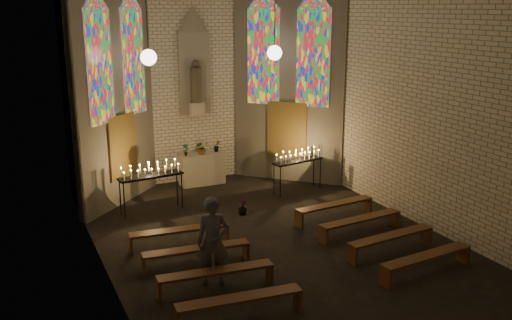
# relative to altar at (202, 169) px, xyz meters

# --- Properties ---
(floor) EXTENTS (12.00, 12.00, 0.00)m
(floor) POSITION_rel_altar_xyz_m (0.00, -5.45, -0.50)
(floor) COLOR black
(floor) RESTS_ON ground
(room) EXTENTS (8.22, 12.43, 7.00)m
(room) POSITION_rel_altar_xyz_m (-0.00, -2.08, 3.22)
(room) COLOR #ECE2C5
(room) RESTS_ON ground
(altar) EXTENTS (1.40, 0.60, 1.00)m
(altar) POSITION_rel_altar_xyz_m (0.00, 0.00, 0.00)
(altar) COLOR beige
(altar) RESTS_ON ground
(flower_vase_left) EXTENTS (0.23, 0.17, 0.39)m
(flower_vase_left) POSITION_rel_altar_xyz_m (-0.54, -0.04, 0.70)
(flower_vase_left) COLOR #4C723F
(flower_vase_left) RESTS_ON altar
(flower_vase_center) EXTENTS (0.41, 0.36, 0.45)m
(flower_vase_center) POSITION_rel_altar_xyz_m (-0.00, -0.05, 0.72)
(flower_vase_center) COLOR #4C723F
(flower_vase_center) RESTS_ON altar
(flower_vase_right) EXTENTS (0.21, 0.17, 0.37)m
(flower_vase_right) POSITION_rel_altar_xyz_m (0.55, 0.05, 0.69)
(flower_vase_right) COLOR #4C723F
(flower_vase_right) RESTS_ON altar
(aisle_flower_pot) EXTENTS (0.32, 0.32, 0.44)m
(aisle_flower_pot) POSITION_rel_altar_xyz_m (0.05, -3.14, -0.28)
(aisle_flower_pot) COLOR #4C723F
(aisle_flower_pot) RESTS_ON ground
(votive_stand_left) EXTENTS (1.82, 0.62, 1.31)m
(votive_stand_left) POSITION_rel_altar_xyz_m (-2.13, -1.85, 0.63)
(votive_stand_left) COLOR black
(votive_stand_left) RESTS_ON ground
(votive_stand_right) EXTENTS (1.74, 0.71, 1.24)m
(votive_stand_right) POSITION_rel_altar_xyz_m (2.41, -1.98, 0.57)
(votive_stand_right) COLOR black
(votive_stand_right) RESTS_ON ground
(pew_left_0) EXTENTS (2.37, 0.55, 0.45)m
(pew_left_0) POSITION_rel_altar_xyz_m (-2.16, -4.50, -0.13)
(pew_left_0) COLOR #4F2D16
(pew_left_0) RESTS_ON ground
(pew_right_0) EXTENTS (2.37, 0.55, 0.45)m
(pew_right_0) POSITION_rel_altar_xyz_m (2.16, -4.50, -0.13)
(pew_right_0) COLOR #4F2D16
(pew_right_0) RESTS_ON ground
(pew_left_1) EXTENTS (2.37, 0.55, 0.45)m
(pew_left_1) POSITION_rel_altar_xyz_m (-2.16, -5.70, -0.13)
(pew_left_1) COLOR #4F2D16
(pew_left_1) RESTS_ON ground
(pew_right_1) EXTENTS (2.37, 0.55, 0.45)m
(pew_right_1) POSITION_rel_altar_xyz_m (2.16, -5.70, -0.13)
(pew_right_1) COLOR #4F2D16
(pew_right_1) RESTS_ON ground
(pew_left_2) EXTENTS (2.37, 0.55, 0.45)m
(pew_left_2) POSITION_rel_altar_xyz_m (-2.16, -6.90, -0.13)
(pew_left_2) COLOR #4F2D16
(pew_left_2) RESTS_ON ground
(pew_right_2) EXTENTS (2.37, 0.55, 0.45)m
(pew_right_2) POSITION_rel_altar_xyz_m (2.16, -6.90, -0.13)
(pew_right_2) COLOR #4F2D16
(pew_right_2) RESTS_ON ground
(pew_left_3) EXTENTS (2.37, 0.55, 0.45)m
(pew_left_3) POSITION_rel_altar_xyz_m (-2.16, -8.10, -0.13)
(pew_left_3) COLOR #4F2D16
(pew_left_3) RESTS_ON ground
(pew_right_3) EXTENTS (2.37, 0.55, 0.45)m
(pew_right_3) POSITION_rel_altar_xyz_m (2.16, -8.10, -0.13)
(pew_right_3) COLOR #4F2D16
(pew_right_3) RESTS_ON ground
(visitor) EXTENTS (0.80, 0.68, 1.85)m
(visitor) POSITION_rel_altar_xyz_m (-2.08, -6.57, 0.43)
(visitor) COLOR #494A53
(visitor) RESTS_ON ground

